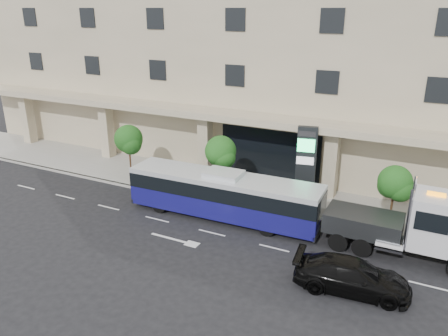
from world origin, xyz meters
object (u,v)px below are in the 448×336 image
object	(u,v)px
signage_pylon	(306,164)
city_bus	(224,194)
black_sedan	(352,276)
tow_truck	(412,228)

from	to	relation	value
signage_pylon	city_bus	bearing A→B (deg)	-141.90
black_sedan	signage_pylon	distance (m)	10.35
city_bus	black_sedan	size ratio (longest dim) A/B	2.31
black_sedan	signage_pylon	xyz separation A→B (m)	(-5.02, 8.81, 2.06)
city_bus	black_sedan	world-z (taller)	city_bus
tow_truck	signage_pylon	world-z (taller)	signage_pylon
city_bus	tow_truck	size ratio (longest dim) A/B	1.33
tow_truck	signage_pylon	xyz separation A→B (m)	(-7.22, 4.40, 1.06)
city_bus	tow_truck	xyz separation A→B (m)	(11.16, 0.20, 0.16)
black_sedan	signage_pylon	bearing A→B (deg)	23.33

